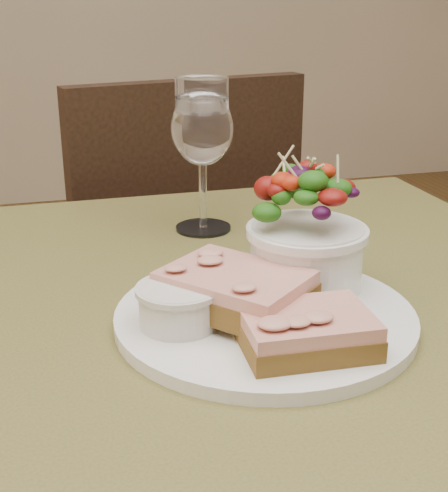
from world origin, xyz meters
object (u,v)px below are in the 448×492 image
object	(u,v)px
sandwich_front	(307,331)
salad_bowl	(307,229)
dinner_plate	(265,317)
sandwich_back	(235,289)
chair_far	(161,361)
cafe_table	(225,399)
wine_glass	(202,133)
ramekin	(179,304)

from	to	relation	value
sandwich_front	salad_bowl	xyz separation A→B (m)	(0.05, 0.12, 0.04)
dinner_plate	sandwich_back	size ratio (longest dim) A/B	1.78
chair_far	sandwich_front	size ratio (longest dim) A/B	8.27
cafe_table	sandwich_front	xyz separation A→B (m)	(0.04, -0.11, 0.13)
wine_glass	sandwich_front	bearing A→B (deg)	-89.72
ramekin	sandwich_back	bearing A→B (deg)	5.83
sandwich_front	ramekin	xyz separation A→B (m)	(-0.09, 0.07, 0.00)
dinner_plate	salad_bowl	world-z (taller)	salad_bowl
dinner_plate	salad_bowl	bearing A→B (deg)	38.06
chair_far	sandwich_back	world-z (taller)	chair_far
chair_far	salad_bowl	size ratio (longest dim) A/B	7.09
chair_far	dinner_plate	bearing A→B (deg)	76.14
ramekin	sandwich_front	bearing A→B (deg)	-36.85
cafe_table	salad_bowl	xyz separation A→B (m)	(0.08, 0.01, 0.17)
sandwich_back	wine_glass	size ratio (longest dim) A/B	0.87
salad_bowl	wine_glass	xyz separation A→B (m)	(-0.05, 0.22, 0.05)
chair_far	salad_bowl	world-z (taller)	chair_far
chair_far	wine_glass	size ratio (longest dim) A/B	5.14
cafe_table	sandwich_front	distance (m)	0.17
dinner_plate	wine_glass	bearing A→B (deg)	88.17
cafe_table	dinner_plate	world-z (taller)	dinner_plate
dinner_plate	wine_glass	size ratio (longest dim) A/B	1.56
sandwich_back	salad_bowl	distance (m)	0.10
chair_far	ramekin	xyz separation A→B (m)	(-0.11, -0.74, 0.49)
sandwich_front	salad_bowl	bearing A→B (deg)	71.52
chair_far	dinner_plate	world-z (taller)	chair_far
sandwich_back	dinner_plate	bearing A→B (deg)	49.83
chair_far	sandwich_back	xyz separation A→B (m)	(-0.05, -0.74, 0.49)
cafe_table	wine_glass	xyz separation A→B (m)	(0.04, 0.23, 0.22)
cafe_table	sandwich_front	size ratio (longest dim) A/B	7.35
chair_far	sandwich_front	world-z (taller)	chair_far
wine_glass	salad_bowl	bearing A→B (deg)	-78.03
sandwich_back	wine_glass	world-z (taller)	wine_glass
sandwich_front	cafe_table	bearing A→B (deg)	111.35
sandwich_back	salad_bowl	world-z (taller)	salad_bowl
chair_far	wine_glass	world-z (taller)	wine_glass
sandwich_front	ramekin	distance (m)	0.11
sandwich_front	chair_far	bearing A→B (deg)	91.75
sandwich_back	wine_glass	bearing A→B (deg)	132.18
chair_far	dinner_plate	xyz separation A→B (m)	(-0.03, -0.74, 0.46)
sandwich_front	salad_bowl	distance (m)	0.13
cafe_table	chair_far	bearing A→B (deg)	85.63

